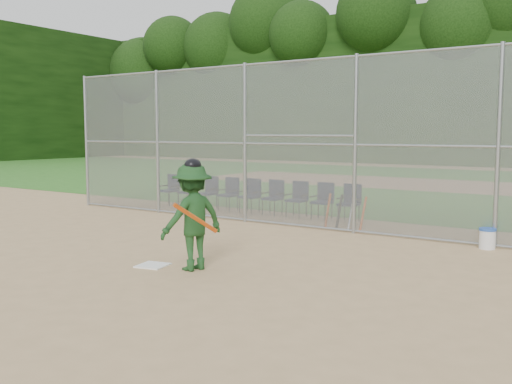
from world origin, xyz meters
The scene contains 18 objects.
ground centered at (0.00, 0.00, 0.00)m, with size 100.00×100.00×0.00m, color tan.
grass_strip centered at (0.00, 18.00, 0.01)m, with size 100.00×100.00×0.00m, color #2E6E21.
dirt_patch_far centered at (0.00, 18.00, 0.01)m, with size 24.00×24.00×0.00m, color tan.
backstop_fence centered at (0.00, 5.00, 2.07)m, with size 16.09×0.09×4.00m.
treeline centered at (0.00, 20.00, 5.50)m, with size 81.00×60.00×11.00m.
home_plate centered at (-0.55, 0.13, 0.01)m, with size 0.48×0.48×0.02m, color white.
batter_at_plate centered at (0.19, 0.32, 0.90)m, with size 1.08×1.39×1.86m.
water_cooler centered at (3.90, 4.83, 0.21)m, with size 0.33×0.33×0.41m.
spare_bats centered at (0.64, 5.30, 0.41)m, with size 0.96×0.40×0.83m.
chair_0 centered at (-5.90, 6.43, 0.48)m, with size 0.54×0.52×0.96m, color #101C3B, non-canonical shape.
chair_1 centered at (-5.14, 6.43, 0.48)m, with size 0.54×0.52×0.96m, color #101C3B, non-canonical shape.
chair_2 centered at (-4.37, 6.43, 0.48)m, with size 0.54×0.52×0.96m, color #101C3B, non-canonical shape.
chair_3 centered at (-3.61, 6.43, 0.48)m, with size 0.54×0.52×0.96m, color #101C3B, non-canonical shape.
chair_4 centered at (-2.84, 6.43, 0.48)m, with size 0.54×0.52×0.96m, color #101C3B, non-canonical shape.
chair_5 centered at (-2.08, 6.43, 0.48)m, with size 0.54×0.52×0.96m, color #101C3B, non-canonical shape.
chair_6 centered at (-1.31, 6.43, 0.48)m, with size 0.54×0.52×0.96m, color #101C3B, non-canonical shape.
chair_7 centered at (-0.55, 6.43, 0.48)m, with size 0.54×0.52×0.96m, color #101C3B, non-canonical shape.
chair_8 centered at (0.22, 6.43, 0.48)m, with size 0.54×0.52×0.96m, color #101C3B, non-canonical shape.
Camera 1 is at (6.23, -6.85, 2.28)m, focal length 40.00 mm.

